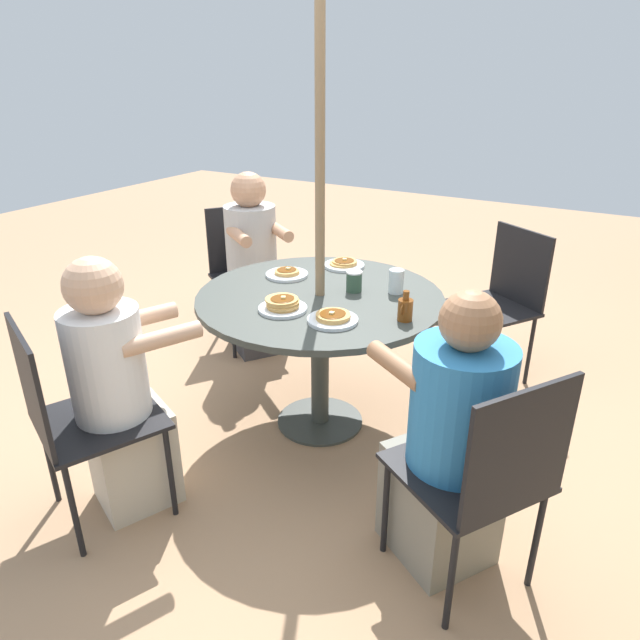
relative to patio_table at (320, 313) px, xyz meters
The scene contains 17 objects.
ground_plane 0.64m from the patio_table, ahead, with size 12.00×12.00×0.00m, color tan.
patio_table is the anchor object (origin of this frame).
umbrella_pole 0.36m from the patio_table, ahead, with size 0.05×0.05×2.00m, color #846B4C.
patio_chair_north 1.20m from the patio_table, 124.87° to the right, with size 0.63×0.63×0.91m.
diner_north 1.02m from the patio_table, 124.87° to the right, with size 0.52×0.55×1.17m.
patio_chair_east 1.20m from the patio_table, 23.78° to the right, with size 0.60×0.60×0.91m.
diner_east 1.02m from the patio_table, 23.78° to the right, with size 0.54×0.46×1.13m.
patio_chair_south 1.20m from the patio_table, 57.56° to the left, with size 0.63×0.63×0.91m.
diner_south 1.03m from the patio_table, 57.56° to the left, with size 0.54×0.58×1.11m.
patio_chair_west 1.20m from the patio_table, 146.79° to the left, with size 0.63×0.63×0.91m.
pancake_plate_a 0.46m from the patio_table, 167.63° to the right, with size 0.22×0.22×0.05m.
pancake_plate_b 0.29m from the patio_table, 10.73° to the right, with size 0.22×0.22×0.07m.
pancake_plate_c 0.34m from the patio_table, 116.70° to the right, with size 0.22×0.22×0.05m.
pancake_plate_d 0.35m from the patio_table, 39.69° to the left, with size 0.22×0.22×0.05m.
syrup_bottle 0.51m from the patio_table, 80.26° to the left, with size 0.09×0.07×0.14m.
coffee_cup 0.23m from the patio_table, 135.08° to the left, with size 0.08×0.08×0.10m.
drinking_glass_a 0.41m from the patio_table, 124.01° to the left, with size 0.07×0.07×0.12m, color silver.
Camera 1 is at (2.25, 1.30, 1.76)m, focal length 32.00 mm.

